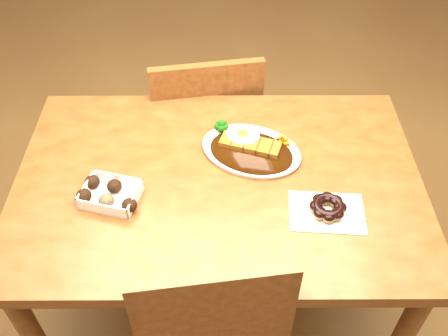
{
  "coord_description": "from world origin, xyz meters",
  "views": [
    {
      "loc": [
        0.01,
        -1.01,
        1.82
      ],
      "look_at": [
        0.02,
        -0.02,
        0.81
      ],
      "focal_mm": 40.0,
      "sensor_mm": 36.0,
      "label": 1
    }
  ],
  "objects_px": {
    "donut_box": "(109,194)",
    "table": "(219,200)",
    "chair_far": "(205,129)",
    "katsu_curry_plate": "(250,148)",
    "pon_de_ring": "(328,208)"
  },
  "relations": [
    {
      "from": "table",
      "to": "katsu_curry_plate",
      "type": "xyz_separation_m",
      "value": [
        0.1,
        0.12,
        0.11
      ]
    },
    {
      "from": "donut_box",
      "to": "table",
      "type": "bearing_deg",
      "value": 14.66
    },
    {
      "from": "katsu_curry_plate",
      "to": "donut_box",
      "type": "distance_m",
      "value": 0.45
    },
    {
      "from": "chair_far",
      "to": "donut_box",
      "type": "relative_size",
      "value": 4.75
    },
    {
      "from": "chair_far",
      "to": "pon_de_ring",
      "type": "height_order",
      "value": "chair_far"
    },
    {
      "from": "katsu_curry_plate",
      "to": "pon_de_ring",
      "type": "bearing_deg",
      "value": -50.65
    },
    {
      "from": "table",
      "to": "katsu_curry_plate",
      "type": "distance_m",
      "value": 0.19
    },
    {
      "from": "katsu_curry_plate",
      "to": "pon_de_ring",
      "type": "height_order",
      "value": "katsu_curry_plate"
    },
    {
      "from": "chair_far",
      "to": "donut_box",
      "type": "distance_m",
      "value": 0.73
    },
    {
      "from": "katsu_curry_plate",
      "to": "donut_box",
      "type": "height_order",
      "value": "katsu_curry_plate"
    },
    {
      "from": "chair_far",
      "to": "katsu_curry_plate",
      "type": "height_order",
      "value": "chair_far"
    },
    {
      "from": "table",
      "to": "katsu_curry_plate",
      "type": "bearing_deg",
      "value": 49.84
    },
    {
      "from": "chair_far",
      "to": "donut_box",
      "type": "xyz_separation_m",
      "value": [
        -0.25,
        -0.62,
        0.29
      ]
    },
    {
      "from": "chair_far",
      "to": "pon_de_ring",
      "type": "relative_size",
      "value": 4.02
    },
    {
      "from": "donut_box",
      "to": "pon_de_ring",
      "type": "height_order",
      "value": "donut_box"
    }
  ]
}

